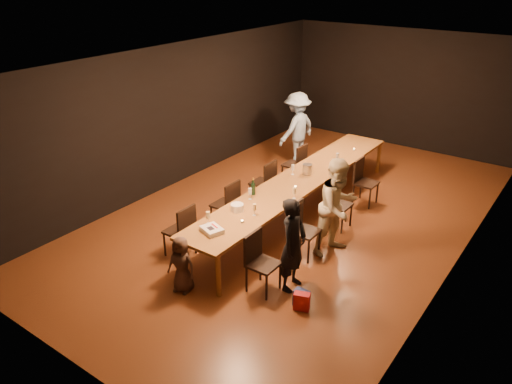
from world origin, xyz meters
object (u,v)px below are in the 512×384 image
Objects in this scene: birthday_cake at (212,230)px; chair_right_2 at (339,204)px; woman_birthday at (293,245)px; chair_left_2 at (262,182)px; plate_stack at (237,207)px; chair_left_3 at (294,164)px; table at (299,181)px; chair_right_0 at (263,264)px; champagne_bottle at (253,186)px; chair_right_1 at (305,231)px; ice_bucket at (307,169)px; man_blue at (297,128)px; chair_left_0 at (179,230)px; chair_right_3 at (366,183)px; chair_left_1 at (225,204)px; woman_tan at (338,207)px; child at (181,264)px.

chair_right_2 is at bearing 89.57° from birthday_cake.
chair_left_2 is at bearing 39.49° from woman_birthday.
plate_stack is at bearing 70.14° from woman_birthday.
chair_left_2 and chair_left_3 have the same top height.
table is 1.73m from plate_stack.
chair_right_0 and chair_right_2 have the same top height.
plate_stack is 0.67× the size of champagne_bottle.
woman_birthday is (0.30, -0.88, 0.27)m from chair_right_1.
birthday_cake is 2.80m from ice_bucket.
plate_stack is (1.32, -4.05, -0.05)m from man_blue.
chair_right_0 is 0.52m from woman_birthday.
chair_right_1 is 1.00× the size of chair_left_0.
champagne_bottle is (1.17, -3.39, 0.05)m from man_blue.
birthday_cake is (0.81, -0.10, 0.32)m from chair_left_0.
table is at bearing 73.54° from champagne_bottle.
chair_right_0 is at bearing -72.44° from ice_bucket.
chair_right_3 reaches higher than table.
woman_birthday reaches higher than chair_right_2.
plate_stack is at bearing -95.34° from table.
ice_bucket reaches higher than chair_left_1.
woman_birthday reaches higher than champagne_bottle.
ice_bucket is at bearing -136.78° from chair_left_3.
chair_right_0 is (0.85, -2.40, -0.24)m from table.
chair_right_2 is 1.00× the size of chair_left_1.
table is 2.56m from chair_left_0.
chair_right_0 is at bearing -0.00° from chair_right_1.
chair_right_2 is (0.00, 1.20, 0.00)m from chair_right_1.
woman_tan is at bearing 73.48° from birthday_cake.
chair_left_1 and chair_left_2 have the same top height.
man_blue is 4.26m from plate_stack.
plate_stack is (-0.03, 1.39, 0.36)m from child.
ice_bucket reaches higher than chair_right_0.
chair_left_1 is at bearing -54.78° from chair_right_2.
woman_birthday is 1.67m from child.
chair_right_0 and chair_left_2 have the same top height.
man_blue reaches higher than chair_left_1.
chair_left_0 and chair_left_2 have the same top height.
plate_stack is 2.02m from ice_bucket.
chair_right_1 and chair_left_1 have the same top height.
chair_right_0 is 3.98m from chair_left_3.
woman_tan is 1.61m from ice_bucket.
man_blue reaches higher than champagne_bottle.
chair_left_2 is (-1.70, -1.20, 0.00)m from chair_right_3.
champagne_bottle is at bearing -102.78° from ice_bucket.
chair_left_2 is 1.00× the size of chair_left_3.
chair_left_0 reaches higher than child.
champagne_bottle reaches higher than chair_right_3.
chair_right_0 is at bearing -0.00° from chair_right_2.
chair_left_2 is at bearing -160.46° from ice_bucket.
man_blue is at bearing 10.18° from chair_left_1.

